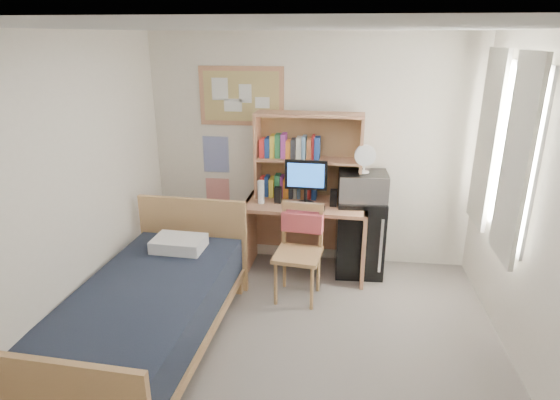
# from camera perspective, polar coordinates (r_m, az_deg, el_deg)

# --- Properties ---
(floor) EXTENTS (3.60, 4.20, 0.02)m
(floor) POSITION_cam_1_polar(r_m,az_deg,el_deg) (4.00, 1.41, -20.51)
(floor) COLOR gray
(floor) RESTS_ON ground
(ceiling) EXTENTS (3.60, 4.20, 0.02)m
(ceiling) POSITION_cam_1_polar(r_m,az_deg,el_deg) (3.06, 1.84, 20.24)
(ceiling) COLOR silver
(ceiling) RESTS_ON wall_back
(wall_back) EXTENTS (3.60, 0.04, 2.60)m
(wall_back) POSITION_cam_1_polar(r_m,az_deg,el_deg) (5.31, 3.83, 5.75)
(wall_back) COLOR white
(wall_back) RESTS_ON floor
(wall_left) EXTENTS (0.04, 4.20, 2.60)m
(wall_left) POSITION_cam_1_polar(r_m,az_deg,el_deg) (3.90, -25.74, -1.35)
(wall_left) COLOR white
(wall_left) RESTS_ON floor
(window_unit) EXTENTS (0.10, 1.40, 1.70)m
(window_unit) POSITION_cam_1_polar(r_m,az_deg,el_deg) (4.59, 25.63, 5.53)
(window_unit) COLOR white
(window_unit) RESTS_ON wall_right
(curtain_left) EXTENTS (0.04, 0.55, 1.70)m
(curtain_left) POSITION_cam_1_polar(r_m,az_deg,el_deg) (4.22, 26.84, 4.23)
(curtain_left) COLOR silver
(curtain_left) RESTS_ON wall_right
(curtain_right) EXTENTS (0.04, 0.55, 1.70)m
(curtain_right) POSITION_cam_1_polar(r_m,az_deg,el_deg) (4.96, 23.94, 6.68)
(curtain_right) COLOR silver
(curtain_right) RESTS_ON wall_right
(bulletin_board) EXTENTS (0.94, 0.03, 0.64)m
(bulletin_board) POSITION_cam_1_polar(r_m,az_deg,el_deg) (5.28, -4.72, 12.51)
(bulletin_board) COLOR tan
(bulletin_board) RESTS_ON wall_back
(poster_wave) EXTENTS (0.30, 0.01, 0.42)m
(poster_wave) POSITION_cam_1_polar(r_m,az_deg,el_deg) (5.48, -7.80, 5.52)
(poster_wave) COLOR #26369B
(poster_wave) RESTS_ON wall_back
(poster_japan) EXTENTS (0.28, 0.01, 0.36)m
(poster_japan) POSITION_cam_1_polar(r_m,az_deg,el_deg) (5.61, -7.59, 0.86)
(poster_japan) COLOR red
(poster_japan) RESTS_ON wall_back
(desk) EXTENTS (1.36, 0.72, 0.83)m
(desk) POSITION_cam_1_polar(r_m,az_deg,el_deg) (5.26, 3.11, -4.55)
(desk) COLOR tan
(desk) RESTS_ON floor
(desk_chair) EXTENTS (0.55, 0.55, 0.98)m
(desk_chair) POSITION_cam_1_polar(r_m,az_deg,el_deg) (4.70, 2.19, -6.61)
(desk_chair) COLOR tan
(desk_chair) RESTS_ON floor
(mini_fridge) EXTENTS (0.53, 0.53, 0.88)m
(mini_fridge) POSITION_cam_1_polar(r_m,az_deg,el_deg) (5.32, 9.67, -4.26)
(mini_fridge) COLOR black
(mini_fridge) RESTS_ON floor
(bed) EXTENTS (1.23, 2.27, 0.61)m
(bed) POSITION_cam_1_polar(r_m,az_deg,el_deg) (4.19, -15.81, -13.90)
(bed) COLOR black
(bed) RESTS_ON floor
(hutch) EXTENTS (1.17, 0.35, 0.95)m
(hutch) POSITION_cam_1_polar(r_m,az_deg,el_deg) (5.11, 3.48, 5.29)
(hutch) COLOR tan
(hutch) RESTS_ON desk
(monitor) EXTENTS (0.45, 0.05, 0.48)m
(monitor) POSITION_cam_1_polar(r_m,az_deg,el_deg) (4.97, 3.16, 2.06)
(monitor) COLOR black
(monitor) RESTS_ON desk
(keyboard) EXTENTS (0.44, 0.16, 0.02)m
(keyboard) POSITION_cam_1_polar(r_m,az_deg,el_deg) (4.92, 2.92, -0.95)
(keyboard) COLOR black
(keyboard) RESTS_ON desk
(speaker_left) EXTENTS (0.08, 0.08, 0.18)m
(speaker_left) POSITION_cam_1_polar(r_m,az_deg,el_deg) (5.06, -0.25, 0.62)
(speaker_left) COLOR black
(speaker_left) RESTS_ON desk
(speaker_right) EXTENTS (0.08, 0.08, 0.18)m
(speaker_right) POSITION_cam_1_polar(r_m,az_deg,el_deg) (5.00, 6.55, 0.26)
(speaker_right) COLOR black
(speaker_right) RESTS_ON desk
(water_bottle) EXTENTS (0.08, 0.08, 0.25)m
(water_bottle) POSITION_cam_1_polar(r_m,az_deg,el_deg) (5.04, -2.34, 0.98)
(water_bottle) COLOR white
(water_bottle) RESTS_ON desk
(hoodie) EXTENTS (0.43, 0.18, 0.20)m
(hoodie) POSITION_cam_1_polar(r_m,az_deg,el_deg) (4.77, 2.75, -2.66)
(hoodie) COLOR #CF4E53
(hoodie) RESTS_ON desk_chair
(microwave) EXTENTS (0.52, 0.40, 0.30)m
(microwave) POSITION_cam_1_polar(r_m,az_deg,el_deg) (5.09, 10.06, 1.72)
(microwave) COLOR #B4B4B8
(microwave) RESTS_ON mini_fridge
(desk_fan) EXTENTS (0.23, 0.23, 0.28)m
(desk_fan) POSITION_cam_1_polar(r_m,az_deg,el_deg) (5.01, 10.25, 4.83)
(desk_fan) COLOR white
(desk_fan) RESTS_ON microwave
(pillow) EXTENTS (0.50, 0.37, 0.12)m
(pillow) POSITION_cam_1_polar(r_m,az_deg,el_deg) (4.61, -12.22, -5.21)
(pillow) COLOR white
(pillow) RESTS_ON bed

